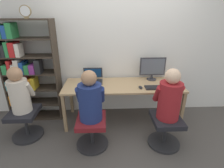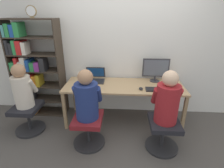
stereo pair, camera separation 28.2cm
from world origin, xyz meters
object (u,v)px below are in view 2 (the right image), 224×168
(office_chair_left, at_px, (163,132))
(person_at_monitor, at_px, (167,100))
(person_at_laptop, at_px, (87,98))
(laptop, at_px, (95,78))
(person_near_shelf, at_px, (22,88))
(desktop_monitor, at_px, (156,70))
(bookshelf, at_px, (31,71))
(desk_clock, at_px, (31,11))
(office_chair_right, at_px, (88,128))
(office_chair_side, at_px, (28,116))
(keyboard, at_px, (159,89))

(office_chair_left, relative_size, person_at_monitor, 0.65)
(person_at_laptop, bearing_deg, person_at_monitor, -0.98)
(laptop, xyz_separation_m, person_near_shelf, (-1.05, -0.56, 0.02))
(desktop_monitor, bearing_deg, person_at_monitor, -88.45)
(bookshelf, relative_size, desk_clock, 9.27)
(laptop, relative_size, desk_clock, 1.78)
(desk_clock, bearing_deg, person_at_monitor, -20.10)
(laptop, relative_size, office_chair_right, 0.71)
(desk_clock, bearing_deg, person_near_shelf, -101.89)
(person_at_monitor, bearing_deg, laptop, 142.85)
(desk_clock, xyz_separation_m, office_chair_side, (-0.10, -0.48, -1.60))
(person_at_laptop, relative_size, office_chair_side, 1.50)
(office_chair_left, distance_m, person_at_monitor, 0.52)
(person_at_monitor, xyz_separation_m, desk_clock, (-2.05, 0.75, 1.09))
(office_chair_left, height_order, office_chair_right, same)
(desktop_monitor, distance_m, person_near_shelf, 2.21)
(keyboard, distance_m, bookshelf, 2.30)
(keyboard, bearing_deg, desk_clock, 172.66)
(keyboard, xyz_separation_m, person_at_laptop, (-1.08, -0.47, 0.06))
(desktop_monitor, xyz_separation_m, laptop, (-1.08, -0.04, -0.17))
(office_chair_side, bearing_deg, keyboard, 5.88)
(person_at_monitor, height_order, office_chair_side, person_at_monitor)
(keyboard, height_order, office_chair_left, keyboard)
(person_at_monitor, distance_m, person_at_laptop, 1.09)
(person_at_monitor, bearing_deg, person_near_shelf, 172.79)
(laptop, height_order, office_chair_right, laptop)
(keyboard, height_order, person_near_shelf, person_near_shelf)
(desk_clock, distance_m, office_chair_side, 1.68)
(keyboard, relative_size, person_at_monitor, 0.59)
(person_at_laptop, distance_m, office_chair_side, 1.20)
(desktop_monitor, distance_m, office_chair_side, 2.30)
(bookshelf, bearing_deg, laptop, 0.19)
(person_at_monitor, relative_size, desk_clock, 3.83)
(bookshelf, bearing_deg, desktop_monitor, 1.23)
(office_chair_left, xyz_separation_m, office_chair_right, (-1.09, 0.02, 0.00))
(keyboard, xyz_separation_m, desk_clock, (-2.04, 0.26, 1.15))
(office_chair_side, distance_m, person_near_shelf, 0.51)
(office_chair_right, relative_size, bookshelf, 0.27)
(laptop, distance_m, person_at_laptop, 0.81)
(desktop_monitor, bearing_deg, person_at_laptop, -141.10)
(desktop_monitor, xyz_separation_m, keyboard, (0.01, -0.39, -0.21))
(office_chair_right, bearing_deg, desktop_monitor, 39.07)
(person_at_monitor, distance_m, office_chair_side, 2.22)
(person_at_laptop, height_order, office_chair_side, person_at_laptop)
(office_chair_right, distance_m, bookshelf, 1.57)
(office_chair_right, xyz_separation_m, desk_clock, (-0.96, 0.73, 1.60))
(keyboard, distance_m, desk_clock, 2.35)
(office_chair_right, xyz_separation_m, person_near_shelf, (-1.06, 0.26, 0.51))
(office_chair_right, height_order, person_at_monitor, person_at_monitor)
(office_chair_side, bearing_deg, office_chair_left, -7.22)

